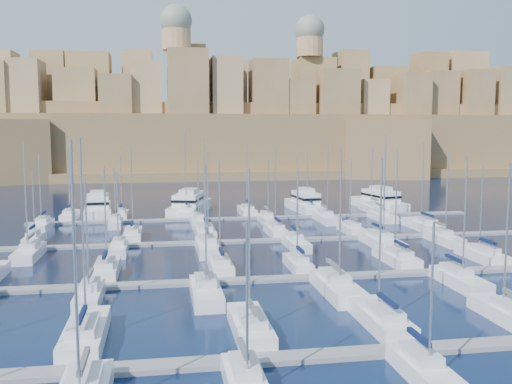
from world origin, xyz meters
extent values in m
plane|color=#030E32|center=(0.00, 0.00, 0.00)|extent=(600.00, 600.00, 0.00)
cube|color=slate|center=(0.00, -34.00, 0.20)|extent=(84.00, 2.00, 0.40)
cube|color=slate|center=(0.00, -12.00, 0.20)|extent=(84.00, 2.00, 0.40)
cube|color=slate|center=(0.00, 10.00, 0.20)|extent=(84.00, 2.00, 0.40)
cube|color=slate|center=(0.00, 32.00, 0.20)|extent=(84.00, 2.00, 0.40)
cube|color=white|center=(-24.20, -27.84, 0.56)|extent=(3.10, 10.32, 1.72)
cube|color=silver|center=(-24.20, -28.87, 1.77)|extent=(2.17, 4.64, 0.70)
cylinder|color=#9EA0A8|center=(-24.20, -27.33, 8.90)|extent=(0.18, 0.18, 14.98)
cube|color=#0B1539|center=(-24.20, -29.39, 2.82)|extent=(0.35, 4.13, 0.35)
cube|color=white|center=(-10.89, -28.27, 0.54)|extent=(2.84, 9.45, 1.67)
cube|color=silver|center=(-10.89, -29.22, 1.72)|extent=(1.98, 4.25, 0.70)
cylinder|color=#9EA0A8|center=(-10.89, -27.80, 7.65)|extent=(0.18, 0.18, 12.56)
cube|color=#595B60|center=(-10.89, -29.69, 2.77)|extent=(0.35, 3.78, 0.35)
cube|color=white|center=(0.55, -28.19, 0.54)|extent=(2.88, 9.62, 1.68)
cube|color=silver|center=(0.55, -29.15, 1.73)|extent=(2.02, 4.33, 0.70)
cylinder|color=#9EA0A8|center=(0.55, -27.71, 8.02)|extent=(0.18, 0.18, 13.28)
cube|color=#0B1539|center=(0.55, -29.63, 2.78)|extent=(0.35, 3.85, 0.35)
cube|color=white|center=(12.18, -28.64, 0.52)|extent=(2.61, 8.71, 1.64)
cube|color=silver|center=(12.18, -29.51, 1.69)|extent=(1.83, 3.92, 0.70)
cylinder|color=#9EA0A8|center=(12.18, -28.21, 7.72)|extent=(0.18, 0.18, 12.77)
cube|color=silver|center=(-22.92, -39.00, 1.75)|extent=(2.10, 4.51, 0.70)
cylinder|color=#9EA0A8|center=(-22.92, -40.51, 8.95)|extent=(0.18, 0.18, 15.09)
cube|color=#595B60|center=(-22.92, -38.50, 2.80)|extent=(0.35, 4.00, 0.35)
cube|color=silver|center=(-12.84, -38.27, 1.66)|extent=(1.72, 3.68, 0.70)
cylinder|color=#9EA0A8|center=(-12.84, -39.49, 6.41)|extent=(0.18, 0.18, 10.21)
cube|color=#595B60|center=(-12.84, -37.86, 2.71)|extent=(0.35, 3.27, 0.35)
cube|color=white|center=(-0.53, -39.08, 0.50)|extent=(2.45, 8.15, 1.61)
cube|color=silver|center=(-0.53, -38.26, 1.66)|extent=(1.71, 3.67, 0.70)
cylinder|color=#9EA0A8|center=(-0.53, -39.48, 6.18)|extent=(0.18, 0.18, 9.75)
cube|color=#0B1539|center=(-0.53, -37.85, 2.71)|extent=(0.35, 3.26, 0.35)
cube|color=white|center=(-24.49, -6.36, 0.53)|extent=(2.78, 9.27, 1.66)
cube|color=silver|center=(-24.49, -7.29, 1.71)|extent=(1.95, 4.17, 0.70)
cylinder|color=#9EA0A8|center=(-24.49, -5.90, 7.10)|extent=(0.18, 0.18, 11.48)
cube|color=#0B1539|center=(-24.49, -7.76, 2.76)|extent=(0.35, 3.71, 0.35)
cube|color=white|center=(-11.16, -6.75, 0.51)|extent=(2.55, 8.50, 1.62)
cube|color=silver|center=(-11.16, -7.60, 1.67)|extent=(1.78, 3.82, 0.70)
cylinder|color=#9EA0A8|center=(-11.16, -6.33, 7.32)|extent=(0.18, 0.18, 12.00)
cube|color=#0B1539|center=(-11.16, -8.03, 2.72)|extent=(0.35, 3.40, 0.35)
cube|color=white|center=(-1.69, -7.23, 0.49)|extent=(2.26, 7.53, 1.58)
cube|color=silver|center=(-1.69, -7.99, 1.63)|extent=(1.58, 3.39, 0.70)
cylinder|color=#9EA0A8|center=(-1.69, -6.86, 6.40)|extent=(0.18, 0.18, 10.25)
cube|color=#0B1539|center=(-1.69, -8.36, 2.68)|extent=(0.35, 3.01, 0.35)
cube|color=white|center=(11.45, -6.20, 0.54)|extent=(2.88, 9.61, 1.68)
cube|color=silver|center=(11.45, -7.16, 1.73)|extent=(2.02, 4.32, 0.70)
cylinder|color=#9EA0A8|center=(11.45, -5.72, 7.97)|extent=(0.18, 0.18, 13.18)
cube|color=#0B1539|center=(11.45, -7.64, 2.78)|extent=(0.35, 3.84, 0.35)
cube|color=white|center=(23.12, -6.41, 0.53)|extent=(2.75, 9.17, 1.66)
cube|color=silver|center=(23.12, -7.33, 1.71)|extent=(1.93, 4.13, 0.70)
cylinder|color=#9EA0A8|center=(23.12, -5.96, 6.95)|extent=(0.18, 0.18, 11.17)
cube|color=#0B1539|center=(23.12, -7.79, 2.76)|extent=(0.35, 3.67, 0.35)
cube|color=white|center=(-25.18, -16.99, 0.50)|extent=(2.39, 7.98, 1.60)
cube|color=silver|center=(-25.18, -16.19, 1.65)|extent=(1.68, 3.59, 0.70)
cylinder|color=#9EA0A8|center=(-25.18, -17.39, 6.83)|extent=(0.18, 0.18, 11.07)
cube|color=#595B60|center=(-25.18, -15.79, 2.70)|extent=(0.35, 3.19, 0.35)
cube|color=white|center=(-13.74, -17.79, 0.54)|extent=(2.87, 9.58, 1.68)
cube|color=silver|center=(-13.74, -16.83, 1.73)|extent=(2.01, 4.31, 0.70)
cylinder|color=#9EA0A8|center=(-13.74, -18.27, 7.52)|extent=(0.18, 0.18, 12.27)
cube|color=#595B60|center=(-13.74, -16.35, 2.78)|extent=(0.35, 3.83, 0.35)
cube|color=white|center=(-0.18, -18.31, 0.57)|extent=(3.18, 10.61, 1.73)
cube|color=silver|center=(-0.18, -17.24, 1.78)|extent=(2.23, 4.78, 0.70)
cylinder|color=#9EA0A8|center=(-0.18, -18.84, 8.39)|extent=(0.18, 0.18, 13.92)
cube|color=#595B60|center=(-0.18, -16.71, 2.83)|extent=(0.35, 4.24, 0.35)
cube|color=white|center=(13.92, -17.58, 0.53)|extent=(2.75, 9.16, 1.66)
cube|color=silver|center=(13.92, -16.66, 1.71)|extent=(1.92, 4.12, 0.70)
cylinder|color=#9EA0A8|center=(13.92, -18.04, 7.77)|extent=(0.18, 0.18, 12.83)
cube|color=#0B1539|center=(13.92, -16.20, 2.76)|extent=(0.35, 3.66, 0.35)
cube|color=white|center=(-36.90, 14.67, 0.48)|extent=(2.20, 7.34, 1.57)
cube|color=silver|center=(-36.90, 13.94, 1.62)|extent=(1.54, 3.30, 0.70)
cylinder|color=#9EA0A8|center=(-36.90, 15.04, 6.07)|extent=(0.18, 0.18, 9.60)
cube|color=#0B1539|center=(-36.90, 13.57, 2.67)|extent=(0.35, 2.94, 0.35)
cube|color=white|center=(-22.50, 15.42, 0.52)|extent=(2.65, 8.84, 1.64)
cube|color=silver|center=(-22.50, 14.53, 1.69)|extent=(1.86, 3.98, 0.70)
cylinder|color=#9EA0A8|center=(-22.50, 15.86, 7.80)|extent=(0.18, 0.18, 12.91)
cube|color=#0B1539|center=(-22.50, 14.09, 2.74)|extent=(0.35, 3.53, 0.35)
cube|color=white|center=(-11.28, 15.99, 0.55)|extent=(2.99, 9.97, 1.70)
cube|color=silver|center=(-11.28, 14.99, 1.75)|extent=(2.09, 4.49, 0.70)
cylinder|color=#9EA0A8|center=(-11.28, 16.49, 8.39)|extent=(0.18, 0.18, 13.98)
cube|color=#0B1539|center=(-11.28, 14.49, 2.80)|extent=(0.35, 3.99, 0.35)
cube|color=white|center=(0.11, 15.37, 0.52)|extent=(2.62, 8.75, 1.64)
cube|color=silver|center=(0.11, 14.50, 1.69)|extent=(1.84, 3.94, 0.70)
cylinder|color=#9EA0A8|center=(0.11, 15.81, 7.61)|extent=(0.18, 0.18, 12.54)
cube|color=#0B1539|center=(0.11, 14.06, 2.74)|extent=(0.35, 3.50, 0.35)
cube|color=white|center=(12.67, 15.07, 0.50)|extent=(2.44, 8.14, 1.61)
cube|color=silver|center=(12.67, 14.26, 1.66)|extent=(1.71, 3.66, 0.70)
cylinder|color=#9EA0A8|center=(12.67, 15.48, 6.70)|extent=(0.18, 0.18, 10.79)
cube|color=#595B60|center=(12.67, 13.85, 2.71)|extent=(0.35, 3.26, 0.35)
cube|color=white|center=(25.84, 16.24, 0.56)|extent=(3.15, 10.49, 1.72)
cube|color=silver|center=(25.84, 15.20, 1.77)|extent=(2.20, 4.72, 0.70)
cylinder|color=#9EA0A8|center=(25.84, 16.77, 8.15)|extent=(0.18, 0.18, 13.45)
cube|color=#0B1539|center=(25.84, 14.67, 2.82)|extent=(0.35, 4.20, 0.35)
cube|color=white|center=(-35.45, 4.33, 0.53)|extent=(2.80, 9.33, 1.67)
cube|color=silver|center=(-35.45, 5.27, 1.72)|extent=(1.96, 4.20, 0.70)
cylinder|color=#9EA0A8|center=(-35.45, 3.87, 8.40)|extent=(0.18, 0.18, 14.06)
cube|color=#595B60|center=(-35.45, 5.73, 2.77)|extent=(0.35, 3.73, 0.35)
cube|color=white|center=(-23.91, 5.20, 0.49)|extent=(2.28, 7.61, 1.58)
cube|color=silver|center=(-23.91, 5.96, 1.63)|extent=(1.60, 3.42, 0.70)
cylinder|color=#9EA0A8|center=(-23.91, 4.82, 6.34)|extent=(0.18, 0.18, 10.11)
cube|color=#595B60|center=(-23.91, 6.34, 2.68)|extent=(0.35, 3.04, 0.35)
cube|color=white|center=(-11.77, 3.91, 0.55)|extent=(3.05, 10.18, 1.71)
cube|color=silver|center=(-11.77, 4.93, 1.76)|extent=(2.14, 4.58, 0.70)
cylinder|color=#9EA0A8|center=(-11.77, 3.40, 7.65)|extent=(0.18, 0.18, 12.48)
cube|color=#0B1539|center=(-11.77, 5.44, 2.81)|extent=(0.35, 4.07, 0.35)
cube|color=white|center=(0.96, 4.74, 0.51)|extent=(2.56, 8.52, 1.63)
cube|color=silver|center=(0.96, 5.59, 1.68)|extent=(1.79, 3.83, 0.70)
cylinder|color=#9EA0A8|center=(0.96, 4.31, 7.18)|extent=(0.18, 0.18, 11.71)
cube|color=#0B1539|center=(0.96, 6.02, 2.73)|extent=(0.35, 3.41, 0.35)
cube|color=white|center=(13.44, 3.55, 0.57)|extent=(3.27, 10.91, 1.75)
cube|color=silver|center=(13.44, 4.64, 1.80)|extent=(2.29, 4.91, 0.70)
cylinder|color=#9EA0A8|center=(13.44, 3.00, 8.84)|extent=(0.18, 0.18, 14.79)
cube|color=#0B1539|center=(13.44, 5.18, 2.85)|extent=(0.35, 4.36, 0.35)
cube|color=white|center=(23.69, 4.65, 0.52)|extent=(2.61, 8.69, 1.63)
cube|color=silver|center=(23.69, 5.52, 1.68)|extent=(1.83, 3.91, 0.70)
cylinder|color=#9EA0A8|center=(23.69, 4.22, 7.34)|extent=(0.18, 0.18, 12.01)
cube|color=#595B60|center=(23.69, 5.96, 2.73)|extent=(0.35, 3.48, 0.35)
cube|color=white|center=(-35.18, 37.36, 0.52)|extent=(2.62, 8.72, 1.64)
cube|color=silver|center=(-35.18, 36.49, 1.69)|extent=(1.83, 3.93, 0.70)
cylinder|color=#9EA0A8|center=(-35.18, 37.80, 7.24)|extent=(0.18, 0.18, 11.82)
cube|color=#0B1539|center=(-35.18, 36.05, 2.74)|extent=(0.35, 3.49, 0.35)
cube|color=white|center=(-25.57, 36.76, 0.49)|extent=(2.26, 7.53, 1.58)
cube|color=silver|center=(-25.57, 36.01, 1.63)|extent=(1.58, 3.39, 0.70)
cylinder|color=#9EA0A8|center=(-25.57, 37.14, 6.65)|extent=(0.18, 0.18, 10.74)
cube|color=#0B1539|center=(-25.57, 35.63, 2.68)|extent=(0.35, 3.01, 0.35)
cube|color=white|center=(-13.31, 38.34, 0.57)|extent=(3.20, 10.68, 1.73)
cube|color=silver|center=(-13.31, 37.27, 1.78)|extent=(2.24, 4.81, 0.70)
cylinder|color=#9EA0A8|center=(-13.31, 38.88, 9.39)|extent=(0.18, 0.18, 15.90)
cube|color=#0B1539|center=(-13.31, 36.74, 2.83)|extent=(0.35, 4.27, 0.35)
cube|color=white|center=(-1.18, 37.71, 0.54)|extent=(2.82, 9.41, 1.67)
cube|color=silver|center=(-1.18, 36.76, 1.72)|extent=(1.98, 4.23, 0.70)
cylinder|color=#9EA0A8|center=(-1.18, 38.18, 7.71)|extent=(0.18, 0.18, 12.68)
cube|color=#0B1539|center=(-1.18, 36.29, 2.77)|extent=(0.35, 3.76, 0.35)
cube|color=white|center=(11.23, 37.63, 0.53)|extent=(2.78, 9.27, 1.66)
cube|color=silver|center=(11.23, 36.71, 1.71)|extent=(1.95, 4.17, 0.70)
cylinder|color=#9EA0A8|center=(11.23, 38.10, 7.06)|extent=(0.18, 0.18, 11.38)
cube|color=#0B1539|center=(11.23, 36.24, 2.76)|extent=(0.35, 3.71, 0.35)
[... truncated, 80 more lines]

